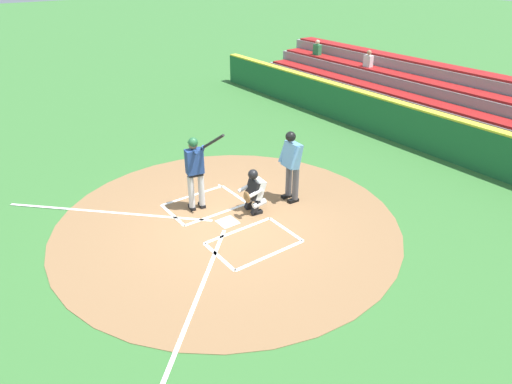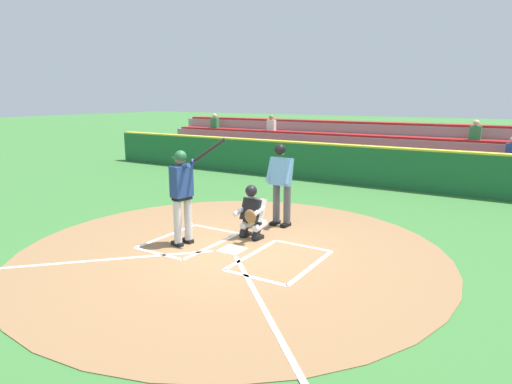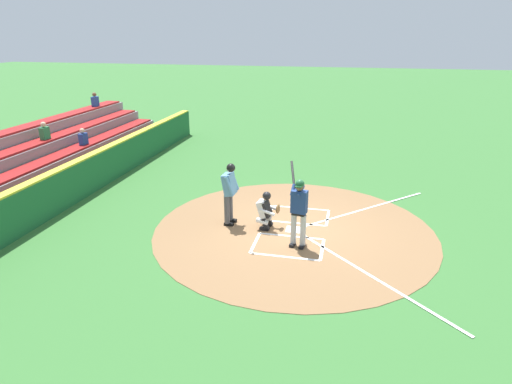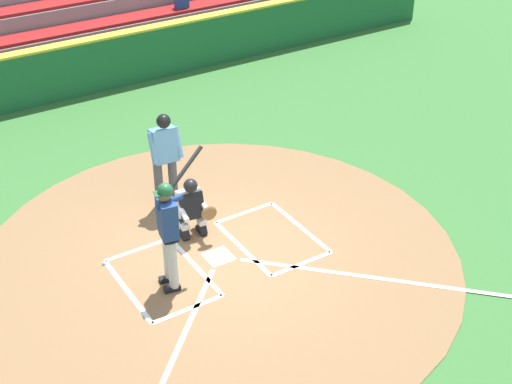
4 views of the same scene
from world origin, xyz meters
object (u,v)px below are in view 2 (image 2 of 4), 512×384
batter (183,191)px  plate_umpire (281,179)px  catcher (252,211)px  baseball (191,225)px

batter → plate_umpire: batter is taller
catcher → plate_umpire: plate_umpire is taller
batter → baseball: size_ratio=28.76×
baseball → plate_umpire: bearing=-147.7°
plate_umpire → catcher: bearing=86.6°
catcher → plate_umpire: size_ratio=0.61×
batter → catcher: bearing=-131.9°
catcher → baseball: bearing=-0.8°
batter → plate_umpire: bearing=-115.0°
baseball → batter: bearing=123.7°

